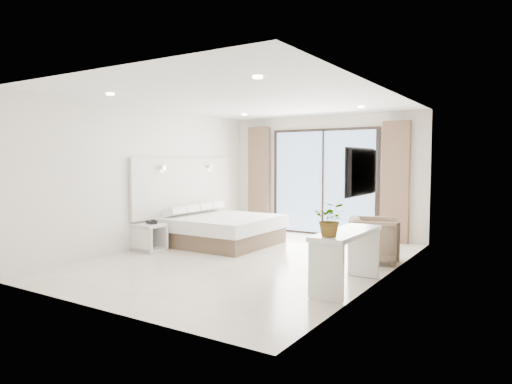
# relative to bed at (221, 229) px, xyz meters

# --- Properties ---
(ground) EXTENTS (6.20, 6.20, 0.00)m
(ground) POSITION_rel_bed_xyz_m (1.29, -0.91, -0.30)
(ground) COLOR beige
(ground) RESTS_ON ground
(room_shell) EXTENTS (4.62, 6.22, 2.72)m
(room_shell) POSITION_rel_bed_xyz_m (1.09, -0.08, 1.28)
(room_shell) COLOR silver
(room_shell) RESTS_ON ground
(bed) EXTENTS (2.04, 1.94, 0.71)m
(bed) POSITION_rel_bed_xyz_m (0.00, 0.00, 0.00)
(bed) COLOR brown
(bed) RESTS_ON ground
(nightstand) EXTENTS (0.59, 0.50, 0.50)m
(nightstand) POSITION_rel_bed_xyz_m (-0.73, -1.27, -0.05)
(nightstand) COLOR silver
(nightstand) RESTS_ON ground
(phone) EXTENTS (0.21, 0.18, 0.06)m
(phone) POSITION_rel_bed_xyz_m (-0.68, -1.25, 0.24)
(phone) COLOR black
(phone) RESTS_ON nightstand
(console_desk) EXTENTS (0.47, 1.49, 0.77)m
(console_desk) POSITION_rel_bed_xyz_m (3.33, -1.67, 0.26)
(console_desk) COLOR silver
(console_desk) RESTS_ON ground
(plant) EXTENTS (0.49, 0.52, 0.33)m
(plant) POSITION_rel_bed_xyz_m (3.33, -2.22, 0.63)
(plant) COLOR #33662D
(plant) RESTS_ON console_desk
(armchair) EXTENTS (0.96, 1.00, 0.82)m
(armchair) POSITION_rel_bed_xyz_m (3.14, 0.07, 0.11)
(armchair) COLOR #7B6550
(armchair) RESTS_ON ground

